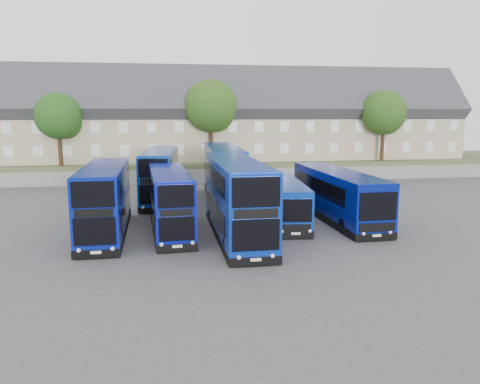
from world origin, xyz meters
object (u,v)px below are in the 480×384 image
(dd_front_left, at_px, (105,201))
(tree_west, at_px, (60,118))
(tree_east, at_px, (385,114))
(tree_mid, at_px, (212,108))
(coach_east_a, at_px, (283,201))
(dd_front_mid, at_px, (170,202))
(tree_far, at_px, (404,111))

(dd_front_left, distance_m, tree_west, 23.67)
(tree_east, bearing_deg, tree_mid, 178.57)
(tree_west, bearing_deg, coach_east_a, -46.21)
(tree_mid, bearing_deg, tree_west, -178.21)
(dd_front_mid, distance_m, tree_west, 25.18)
(dd_front_left, relative_size, coach_east_a, 1.00)
(coach_east_a, xyz_separation_m, tree_west, (-19.10, 19.92, 5.63))
(tree_east, height_order, tree_far, tree_far)
(coach_east_a, bearing_deg, tree_east, 54.86)
(dd_front_mid, relative_size, coach_east_a, 0.93)
(tree_east, bearing_deg, coach_east_a, -130.31)
(tree_west, relative_size, tree_mid, 0.83)
(tree_west, xyz_separation_m, tree_far, (42.00, 7.00, 0.68))
(tree_east, bearing_deg, dd_front_mid, -138.49)
(tree_west, bearing_deg, tree_far, 9.46)
(dd_front_mid, xyz_separation_m, tree_mid, (4.83, 22.48, 6.14))
(dd_front_left, bearing_deg, dd_front_mid, -0.95)
(dd_front_left, xyz_separation_m, tree_mid, (8.85, 22.51, 5.96))
(dd_front_left, relative_size, tree_east, 1.33)
(coach_east_a, relative_size, tree_west, 1.41)
(tree_west, distance_m, tree_mid, 16.04)
(tree_mid, bearing_deg, dd_front_mid, -102.14)
(tree_mid, xyz_separation_m, tree_far, (26.00, 6.50, -0.34))
(dd_front_left, xyz_separation_m, tree_west, (-7.16, 22.01, 4.94))
(dd_front_mid, height_order, tree_far, tree_far)
(tree_west, relative_size, tree_far, 0.88)
(dd_front_mid, bearing_deg, dd_front_left, 176.48)
(tree_west, bearing_deg, tree_mid, 1.79)
(dd_front_mid, distance_m, tree_far, 42.71)
(dd_front_mid, distance_m, tree_east, 33.61)
(dd_front_left, height_order, tree_east, tree_east)
(dd_front_left, distance_m, dd_front_mid, 4.01)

